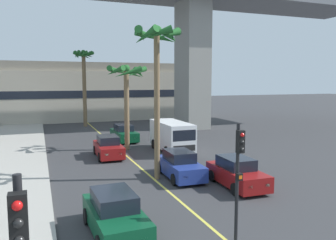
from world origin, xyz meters
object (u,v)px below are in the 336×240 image
object	(u,v)px
traffic_light_median_near	(239,167)
palm_tree_mid_median	(84,68)
delivery_van	(172,135)
palm_tree_far_median	(126,82)
car_queue_fifth	(124,134)
car_queue_front	(108,147)
car_queue_second	(180,165)
car_queue_third	(237,173)
car_queue_fourth	(115,215)
palm_tree_near_median	(157,54)

from	to	relation	value
traffic_light_median_near	palm_tree_mid_median	bearing A→B (deg)	91.58
delivery_van	palm_tree_far_median	bearing A→B (deg)	147.97
car_queue_fifth	traffic_light_median_near	distance (m)	21.14
car_queue_front	car_queue_second	distance (m)	7.41
car_queue_third	palm_tree_mid_median	xyz separation A→B (m)	(-4.40, 27.26, 6.35)
car_queue_third	traffic_light_median_near	size ratio (longest dim) A/B	0.99
car_queue_fourth	palm_tree_near_median	size ratio (longest dim) A/B	0.48
car_queue_front	car_queue_second	bearing A→B (deg)	-67.48
palm_tree_mid_median	car_queue_fifth	bearing A→B (deg)	-80.36
palm_tree_near_median	palm_tree_mid_median	world-z (taller)	palm_tree_mid_median
car_queue_second	palm_tree_mid_median	size ratio (longest dim) A/B	0.45
car_queue_fourth	palm_tree_near_median	xyz separation A→B (m)	(3.74, 6.10, 6.34)
car_queue_front	car_queue_second	xyz separation A→B (m)	(2.84, -6.84, 0.00)
car_queue_fifth	car_queue_fourth	bearing A→B (deg)	-104.55
palm_tree_mid_median	palm_tree_far_median	distance (m)	15.81
car_queue_fourth	delivery_van	world-z (taller)	delivery_van
car_queue_front	palm_tree_near_median	distance (m)	9.30
car_queue_second	car_queue_third	size ratio (longest dim) A/B	1.00
palm_tree_mid_median	palm_tree_far_median	size ratio (longest dim) A/B	1.35
delivery_van	palm_tree_mid_median	bearing A→B (deg)	104.22
car_queue_front	car_queue_second	world-z (taller)	same
car_queue_fifth	delivery_van	size ratio (longest dim) A/B	0.79
palm_tree_near_median	delivery_van	bearing A→B (deg)	62.30
car_queue_third	palm_tree_mid_median	size ratio (longest dim) A/B	0.45
car_queue_third	car_queue_fourth	size ratio (longest dim) A/B	1.00
car_queue_front	car_queue_fourth	bearing A→B (deg)	-99.93
car_queue_fourth	palm_tree_far_median	size ratio (longest dim) A/B	0.61
car_queue_second	palm_tree_near_median	world-z (taller)	palm_tree_near_median
car_queue_second	palm_tree_far_median	bearing A→B (deg)	95.55
car_queue_fifth	traffic_light_median_near	world-z (taller)	traffic_light_median_near
palm_tree_near_median	car_queue_fourth	bearing A→B (deg)	-121.53
car_queue_second	car_queue_third	bearing A→B (deg)	-50.02
car_queue_second	car_queue_fifth	size ratio (longest dim) A/B	1.00
car_queue_second	palm_tree_far_median	distance (m)	10.21
car_queue_second	palm_tree_near_median	distance (m)	6.48
car_queue_second	traffic_light_median_near	distance (m)	8.53
car_queue_fifth	delivery_van	distance (m)	6.33
car_queue_second	palm_tree_far_median	size ratio (longest dim) A/B	0.61
car_queue_front	delivery_van	xyz separation A→B (m)	(5.09, 0.18, 0.57)
palm_tree_far_median	palm_tree_near_median	bearing A→B (deg)	-92.94
car_queue_second	car_queue_fourth	world-z (taller)	same
delivery_van	palm_tree_far_median	world-z (taller)	palm_tree_far_median
car_queue_second	car_queue_front	bearing A→B (deg)	112.52
palm_tree_mid_median	car_queue_third	bearing A→B (deg)	-80.83
car_queue_front	palm_tree_near_median	bearing A→B (deg)	-77.15
car_queue_third	delivery_van	distance (m)	9.64
delivery_van	traffic_light_median_near	world-z (taller)	traffic_light_median_near
car_queue_front	palm_tree_near_median	world-z (taller)	palm_tree_near_median
car_queue_third	palm_tree_near_median	size ratio (longest dim) A/B	0.48
delivery_van	palm_tree_far_median	xyz separation A→B (m)	(-3.13, 1.96, 4.22)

